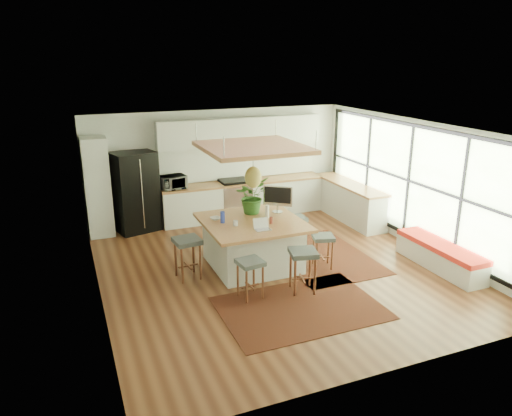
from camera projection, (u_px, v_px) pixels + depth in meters
name	position (u px, v px, depth m)	size (l,w,h in m)	color
floor	(275.00, 268.00, 9.38)	(7.00, 7.00, 0.00)	#502717
ceiling	(277.00, 129.00, 8.56)	(7.00, 7.00, 0.00)	white
wall_back	(218.00, 164.00, 12.06)	(6.50, 6.50, 0.00)	silver
wall_front	(394.00, 278.00, 5.88)	(6.50, 6.50, 0.00)	silver
wall_left	(93.00, 223.00, 7.80)	(7.00, 7.00, 0.00)	silver
wall_right	(417.00, 185.00, 10.13)	(7.00, 7.00, 0.00)	silver
window_wall	(416.00, 183.00, 10.11)	(0.10, 6.20, 2.60)	black
pantry	(97.00, 187.00, 10.79)	(0.55, 0.60, 2.25)	beige
back_counter_base	(244.00, 200.00, 12.25)	(4.20, 0.60, 0.88)	beige
back_counter_top	(244.00, 182.00, 12.11)	(4.24, 0.64, 0.05)	brown
backsplash	(239.00, 162.00, 12.24)	(4.20, 0.02, 0.80)	white
upper_cabinets	(241.00, 132.00, 11.85)	(4.20, 0.34, 0.70)	beige
range	(234.00, 199.00, 12.14)	(0.76, 0.62, 1.00)	#A5A5AA
right_counter_base	(349.00, 202.00, 12.06)	(0.60, 2.50, 0.88)	beige
right_counter_top	(350.00, 184.00, 11.92)	(0.64, 2.54, 0.05)	brown
window_bench	(440.00, 256.00, 9.30)	(0.52, 2.00, 0.50)	beige
ceiling_panel	(253.00, 162.00, 9.00)	(1.86, 1.86, 0.80)	brown
rug_near	(300.00, 308.00, 7.88)	(2.60, 1.80, 0.01)	black
rug_right	(321.00, 256.00, 9.91)	(1.80, 2.60, 0.01)	black
fridge	(135.00, 192.00, 11.14)	(0.93, 0.73, 1.87)	black
island	(252.00, 243.00, 9.35)	(1.85, 1.85, 0.93)	brown
stool_near_left	(250.00, 278.00, 8.13)	(0.41, 0.41, 0.69)	#3F4546
stool_near_right	(303.00, 272.00, 8.35)	(0.46, 0.46, 0.77)	#3F4546
stool_right_front	(323.00, 250.00, 9.30)	(0.39, 0.39, 0.66)	#3F4546
stool_right_back	(295.00, 233.00, 10.22)	(0.42, 0.42, 0.71)	#3F4546
stool_left_side	(188.00, 260.00, 8.86)	(0.46, 0.46, 0.78)	#3F4546
laptop	(263.00, 224.00, 8.69)	(0.29, 0.31, 0.22)	#A5A5AA
monitor	(278.00, 200.00, 9.63)	(0.60, 0.21, 0.56)	#A5A5AA
microwave	(173.00, 181.00, 11.36)	(0.58, 0.32, 0.39)	#A5A5AA
island_plant	(252.00, 200.00, 9.59)	(0.64, 0.71, 0.55)	#1E4C19
island_bowl	(215.00, 218.00, 9.26)	(0.19, 0.19, 0.05)	white
island_bottle_0	(223.00, 218.00, 9.07)	(0.07, 0.07, 0.19)	#2C3CB0
island_bottle_1	(235.00, 221.00, 8.90)	(0.07, 0.07, 0.19)	silver
island_bottle_2	(271.00, 219.00, 9.01)	(0.07, 0.07, 0.19)	brown
island_bottle_3	(268.00, 213.00, 9.35)	(0.07, 0.07, 0.19)	white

